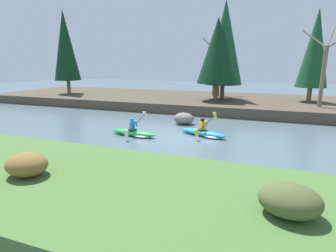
% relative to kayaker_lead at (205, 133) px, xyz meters
% --- Properties ---
extents(ground_plane, '(90.00, 90.00, 0.00)m').
position_rel_kayaker_lead_xyz_m(ground_plane, '(-1.31, -0.30, -0.20)').
color(ground_plane, '#4C606B').
extents(riverbank_near, '(44.00, 5.62, 0.53)m').
position_rel_kayaker_lead_xyz_m(riverbank_near, '(-1.31, -7.61, 0.07)').
color(riverbank_near, '#476B33').
rests_on(riverbank_near, ground).
extents(riverbank_far, '(44.00, 10.76, 0.77)m').
position_rel_kayaker_lead_xyz_m(riverbank_far, '(-1.31, 10.61, 0.19)').
color(riverbank_far, '#4C4233').
rests_on(riverbank_far, ground).
extents(conifer_tree_far_left, '(2.59, 2.59, 8.25)m').
position_rel_kayaker_lead_xyz_m(conifer_tree_far_left, '(-16.27, 8.74, 5.38)').
color(conifer_tree_far_left, '#7A664C').
rests_on(conifer_tree_far_left, riverbank_far).
extents(conifer_tree_left, '(3.21, 3.21, 6.68)m').
position_rel_kayaker_lead_xyz_m(conifer_tree_left, '(-0.96, 8.55, 4.63)').
color(conifer_tree_left, brown).
rests_on(conifer_tree_left, riverbank_far).
extents(conifer_tree_mid_left, '(3.20, 3.20, 8.19)m').
position_rel_kayaker_lead_xyz_m(conifer_tree_mid_left, '(-0.58, 9.63, 5.32)').
color(conifer_tree_mid_left, brown).
rests_on(conifer_tree_mid_left, riverbank_far).
extents(conifer_tree_centre, '(2.36, 2.36, 7.28)m').
position_rel_kayaker_lead_xyz_m(conifer_tree_centre, '(6.37, 10.64, 4.80)').
color(conifer_tree_centre, '#7A664C').
rests_on(conifer_tree_centre, riverbank_far).
extents(bare_tree_upstream, '(3.22, 3.18, 5.81)m').
position_rel_kayaker_lead_xyz_m(bare_tree_upstream, '(-1.76, 12.32, 3.31)').
color(bare_tree_upstream, brown).
rests_on(bare_tree_upstream, riverbank_far).
extents(bare_tree_mid_upstream, '(2.69, 2.66, 4.81)m').
position_rel_kayaker_lead_xyz_m(bare_tree_mid_upstream, '(-1.38, 12.48, 2.84)').
color(bare_tree_mid_upstream, brown).
rests_on(bare_tree_mid_upstream, riverbank_far).
extents(bare_tree_mid_downstream, '(3.15, 3.11, 5.67)m').
position_rel_kayaker_lead_xyz_m(bare_tree_mid_downstream, '(6.71, 7.99, 3.25)').
color(bare_tree_mid_downstream, '#7A664C').
rests_on(bare_tree_mid_downstream, riverbank_far).
extents(shrub_clump_nearest, '(1.29, 1.08, 0.70)m').
position_rel_kayaker_lead_xyz_m(shrub_clump_nearest, '(-3.70, -8.04, 0.68)').
color(shrub_clump_nearest, brown).
rests_on(shrub_clump_nearest, riverbank_near).
extents(shrub_clump_second, '(1.34, 1.12, 0.73)m').
position_rel_kayaker_lead_xyz_m(shrub_clump_second, '(3.54, -7.69, 0.70)').
color(shrub_clump_second, '#4C562D').
rests_on(shrub_clump_second, riverbank_near).
extents(kayaker_lead, '(2.75, 2.02, 1.20)m').
position_rel_kayaker_lead_xyz_m(kayaker_lead, '(0.00, 0.00, 0.00)').
color(kayaker_lead, '#1993D6').
rests_on(kayaker_lead, ground).
extents(kayaker_middle, '(2.79, 2.07, 1.20)m').
position_rel_kayaker_lead_xyz_m(kayaker_middle, '(-3.56, -1.25, 0.00)').
color(kayaker_middle, green).
rests_on(kayaker_middle, ground).
extents(boulder_midstream, '(1.32, 1.03, 0.75)m').
position_rel_kayaker_lead_xyz_m(boulder_midstream, '(-1.90, 2.44, 0.18)').
color(boulder_midstream, slate).
rests_on(boulder_midstream, ground).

